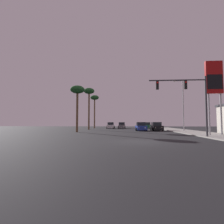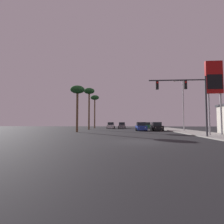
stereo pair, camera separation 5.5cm
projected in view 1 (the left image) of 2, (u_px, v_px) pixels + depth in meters
ground_plane at (141, 142)px, 14.40m from camera, size 120.00×120.00×0.00m
sidewalk_right at (204, 134)px, 23.72m from camera, size 5.00×60.00×0.12m
car_grey at (122, 126)px, 48.02m from camera, size 2.04×4.33×1.68m
car_blue at (141, 127)px, 33.92m from camera, size 2.04×4.34×1.68m
car_white at (111, 126)px, 47.34m from camera, size 2.04×4.32×1.68m
car_black at (156, 127)px, 33.87m from camera, size 2.04×4.34×1.68m
car_green at (147, 126)px, 47.33m from camera, size 2.04×4.31×1.68m
traffic_light_mast at (190, 94)px, 18.89m from camera, size 6.16×0.36×6.50m
street_lamp at (182, 102)px, 30.65m from camera, size 1.74×0.24×9.00m
gas_station_sign at (214, 81)px, 21.29m from camera, size 2.00×0.42×9.00m
palm_tree_near at (77, 92)px, 29.38m from camera, size 2.40×2.40×7.81m
palm_tree_far at (95, 100)px, 49.41m from camera, size 2.40×2.40×9.34m
palm_tree_mid at (89, 93)px, 39.43m from camera, size 2.40×2.40×9.40m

